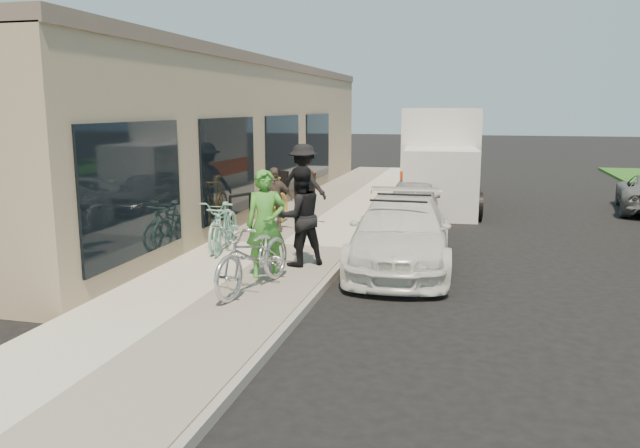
{
  "coord_description": "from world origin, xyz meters",
  "views": [
    {
      "loc": [
        1.89,
        -8.99,
        2.93
      ],
      "look_at": [
        -0.56,
        0.7,
        1.05
      ],
      "focal_mm": 35.0,
      "sensor_mm": 36.0,
      "label": 1
    }
  ],
  "objects_px": {
    "sedan_silver": "(414,200)",
    "man_standing": "(300,216)",
    "cruiser_bike_c": "(272,203)",
    "bike_rack": "(241,211)",
    "bystander_a": "(303,183)",
    "cruiser_bike_a": "(223,228)",
    "bystander_b": "(274,199)",
    "cruiser_bike_b": "(224,224)",
    "woman_rider": "(266,224)",
    "sedan_white": "(401,233)",
    "tandem_bike": "(254,256)",
    "moving_truck": "(439,162)",
    "sandwich_board": "(306,187)"
  },
  "relations": [
    {
      "from": "sedan_silver",
      "to": "man_standing",
      "type": "height_order",
      "value": "man_standing"
    },
    {
      "from": "man_standing",
      "to": "cruiser_bike_c",
      "type": "relative_size",
      "value": 0.92
    },
    {
      "from": "bike_rack",
      "to": "bystander_a",
      "type": "relative_size",
      "value": 0.49
    },
    {
      "from": "cruiser_bike_a",
      "to": "bystander_b",
      "type": "bearing_deg",
      "value": 70.95
    },
    {
      "from": "bike_rack",
      "to": "cruiser_bike_b",
      "type": "bearing_deg",
      "value": -85.94
    },
    {
      "from": "man_standing",
      "to": "bike_rack",
      "type": "bearing_deg",
      "value": -86.95
    },
    {
      "from": "woman_rider",
      "to": "bystander_b",
      "type": "distance_m",
      "value": 3.87
    },
    {
      "from": "cruiser_bike_c",
      "to": "bystander_a",
      "type": "distance_m",
      "value": 1.02
    },
    {
      "from": "bike_rack",
      "to": "man_standing",
      "type": "height_order",
      "value": "man_standing"
    },
    {
      "from": "woman_rider",
      "to": "cruiser_bike_b",
      "type": "relative_size",
      "value": 0.95
    },
    {
      "from": "sedan_white",
      "to": "tandem_bike",
      "type": "xyz_separation_m",
      "value": [
        -1.94,
        -2.53,
        0.06
      ]
    },
    {
      "from": "moving_truck",
      "to": "bystander_b",
      "type": "height_order",
      "value": "moving_truck"
    },
    {
      "from": "sedan_white",
      "to": "sedan_silver",
      "type": "distance_m",
      "value": 4.76
    },
    {
      "from": "moving_truck",
      "to": "man_standing",
      "type": "bearing_deg",
      "value": -106.3
    },
    {
      "from": "cruiser_bike_a",
      "to": "cruiser_bike_b",
      "type": "distance_m",
      "value": 0.31
    },
    {
      "from": "sedan_silver",
      "to": "woman_rider",
      "type": "xyz_separation_m",
      "value": [
        -1.79,
        -6.5,
        0.47
      ]
    },
    {
      "from": "woman_rider",
      "to": "cruiser_bike_c",
      "type": "distance_m",
      "value": 4.38
    },
    {
      "from": "tandem_bike",
      "to": "man_standing",
      "type": "xyz_separation_m",
      "value": [
        0.25,
        1.67,
        0.34
      ]
    },
    {
      "from": "sedan_white",
      "to": "moving_truck",
      "type": "distance_m",
      "value": 8.02
    },
    {
      "from": "sedan_silver",
      "to": "bystander_b",
      "type": "bearing_deg",
      "value": -136.99
    },
    {
      "from": "woman_rider",
      "to": "sedan_white",
      "type": "bearing_deg",
      "value": 17.35
    },
    {
      "from": "man_standing",
      "to": "bystander_a",
      "type": "bearing_deg",
      "value": -114.79
    },
    {
      "from": "bystander_b",
      "to": "bystander_a",
      "type": "bearing_deg",
      "value": 53.33
    },
    {
      "from": "man_standing",
      "to": "tandem_bike",
      "type": "bearing_deg",
      "value": 41.9
    },
    {
      "from": "sedan_white",
      "to": "woman_rider",
      "type": "bearing_deg",
      "value": -143.07
    },
    {
      "from": "sandwich_board",
      "to": "cruiser_bike_a",
      "type": "relative_size",
      "value": 0.57
    },
    {
      "from": "moving_truck",
      "to": "tandem_bike",
      "type": "height_order",
      "value": "moving_truck"
    },
    {
      "from": "sedan_white",
      "to": "woman_rider",
      "type": "xyz_separation_m",
      "value": [
        -2.02,
        -1.75,
        0.4
      ]
    },
    {
      "from": "moving_truck",
      "to": "man_standing",
      "type": "xyz_separation_m",
      "value": [
        -1.88,
        -8.85,
        -0.25
      ]
    },
    {
      "from": "sandwich_board",
      "to": "bystander_b",
      "type": "xyz_separation_m",
      "value": [
        0.46,
        -4.37,
        0.27
      ]
    },
    {
      "from": "cruiser_bike_c",
      "to": "bystander_a",
      "type": "relative_size",
      "value": 1.0
    },
    {
      "from": "sandwich_board",
      "to": "man_standing",
      "type": "relative_size",
      "value": 0.51
    },
    {
      "from": "cruiser_bike_b",
      "to": "bike_rack",
      "type": "bearing_deg",
      "value": 87.33
    },
    {
      "from": "sedan_white",
      "to": "bystander_b",
      "type": "height_order",
      "value": "bystander_b"
    },
    {
      "from": "bystander_b",
      "to": "woman_rider",
      "type": "bearing_deg",
      "value": -94.55
    },
    {
      "from": "sedan_white",
      "to": "cruiser_bike_b",
      "type": "distance_m",
      "value": 3.55
    },
    {
      "from": "sandwich_board",
      "to": "cruiser_bike_b",
      "type": "xyz_separation_m",
      "value": [
        0.02,
        -6.22,
        0.03
      ]
    },
    {
      "from": "sandwich_board",
      "to": "cruiser_bike_a",
      "type": "height_order",
      "value": "cruiser_bike_a"
    },
    {
      "from": "cruiser_bike_a",
      "to": "sandwich_board",
      "type": "bearing_deg",
      "value": 80.97
    },
    {
      "from": "woman_rider",
      "to": "cruiser_bike_a",
      "type": "relative_size",
      "value": 1.14
    },
    {
      "from": "man_standing",
      "to": "moving_truck",
      "type": "bearing_deg",
      "value": -141.54
    },
    {
      "from": "bike_rack",
      "to": "cruiser_bike_b",
      "type": "xyz_separation_m",
      "value": [
        0.08,
        -1.14,
        -0.08
      ]
    },
    {
      "from": "sandwich_board",
      "to": "sedan_silver",
      "type": "bearing_deg",
      "value": -49.51
    },
    {
      "from": "sedan_silver",
      "to": "moving_truck",
      "type": "distance_m",
      "value": 3.34
    },
    {
      "from": "tandem_bike",
      "to": "bike_rack",
      "type": "bearing_deg",
      "value": 124.9
    },
    {
      "from": "sandwich_board",
      "to": "cruiser_bike_a",
      "type": "xyz_separation_m",
      "value": [
        0.12,
        -6.52,
        0.01
      ]
    },
    {
      "from": "cruiser_bike_a",
      "to": "woman_rider",
      "type": "bearing_deg",
      "value": -57.6
    },
    {
      "from": "sedan_silver",
      "to": "bystander_a",
      "type": "distance_m",
      "value": 3.02
    },
    {
      "from": "cruiser_bike_a",
      "to": "bystander_b",
      "type": "height_order",
      "value": "bystander_b"
    },
    {
      "from": "cruiser_bike_a",
      "to": "tandem_bike",
      "type": "bearing_deg",
      "value": -67.34
    }
  ]
}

